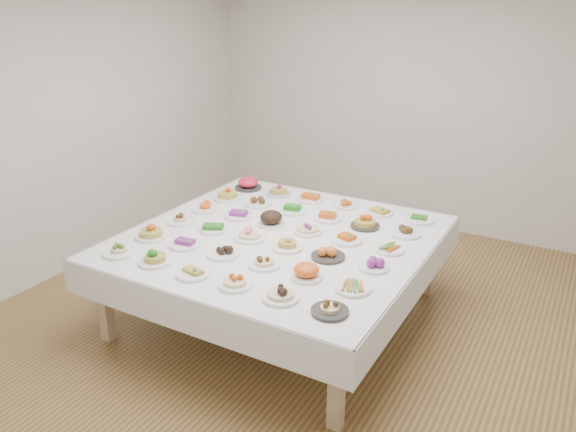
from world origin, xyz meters
The scene contains 38 objects.
room_envelope centered at (0.00, 0.00, 1.83)m, with size 5.02×5.02×2.81m.
display_table centered at (-0.16, -0.18, 0.69)m, with size 2.42×2.42×0.75m.
dish_0 centered at (-1.06, -1.09, 0.80)m, with size 0.25×0.25×0.12m.
dish_1 centered at (-0.71, -1.08, 0.83)m, with size 0.25×0.25×0.16m.
dish_2 centered at (-0.34, -1.09, 0.79)m, with size 0.25×0.25×0.10m.
dish_3 centered at (0.02, -1.08, 0.81)m, with size 0.23×0.23×0.13m.
dish_4 centered at (0.38, -1.07, 0.82)m, with size 0.27×0.27×0.14m.
dish_5 centered at (0.74, -1.08, 0.80)m, with size 0.24×0.24×0.12m.
dish_6 centered at (-1.07, -0.73, 0.83)m, with size 0.27×0.26×0.17m.
dish_7 centered at (-0.71, -0.72, 0.79)m, with size 0.25×0.25×0.11m.
dish_8 centered at (-0.35, -0.71, 0.79)m, with size 0.25×0.25×0.10m.
dish_9 centered at (0.03, -0.72, 0.81)m, with size 0.23×0.23×0.12m.
dish_10 centered at (0.39, -0.73, 0.82)m, with size 0.25×0.25×0.14m.
dish_11 centered at (0.75, -0.72, 0.78)m, with size 0.26×0.25×0.06m.
dish_12 centered at (-1.07, -0.35, 0.80)m, with size 0.24×0.24×0.11m.
dish_13 centered at (-0.70, -0.36, 0.79)m, with size 0.23×0.23×0.10m.
dish_14 centered at (-0.34, -0.35, 0.82)m, with size 0.28×0.28×0.15m.
dish_15 centered at (0.02, -0.36, 0.81)m, with size 0.24×0.24×0.14m.
dish_16 centered at (0.38, -0.35, 0.81)m, with size 0.26×0.26×0.12m.
dish_17 centered at (0.75, -0.35, 0.80)m, with size 0.23×0.23×0.11m.
dish_18 centered at (-1.07, 0.01, 0.79)m, with size 0.25×0.25×0.10m.
dish_19 centered at (-0.70, 0.01, 0.80)m, with size 0.25×0.25×0.11m.
dish_20 centered at (-0.34, 0.00, 0.82)m, with size 0.24×0.24×0.15m.
dish_21 centered at (0.02, 0.01, 0.81)m, with size 0.24×0.24×0.13m.
dish_22 centered at (0.38, 0.01, 0.79)m, with size 0.25×0.25×0.10m.
dish_23 centered at (0.75, 0.00, 0.77)m, with size 0.23×0.23×0.05m.
dish_24 centered at (-1.07, 0.37, 0.83)m, with size 0.27×0.27×0.17m.
dish_25 centered at (-0.71, 0.37, 0.80)m, with size 0.25×0.25×0.12m.
dish_26 centered at (-0.34, 0.38, 0.80)m, with size 0.26×0.26×0.12m.
dish_27 centered at (0.03, 0.36, 0.80)m, with size 0.25×0.25×0.11m.
dish_28 centered at (0.39, 0.36, 0.82)m, with size 0.28×0.27×0.16m.
dish_29 centered at (0.75, 0.38, 0.79)m, with size 0.26×0.26×0.10m.
dish_30 centered at (-1.07, 0.74, 0.83)m, with size 0.27×0.27×0.17m.
dish_31 centered at (-0.70, 0.73, 0.82)m, with size 0.24×0.24×0.14m.
dish_32 centered at (-0.34, 0.74, 0.79)m, with size 0.26×0.26×0.11m.
dish_33 centered at (0.03, 0.74, 0.79)m, with size 0.24×0.24×0.09m.
dish_34 centered at (0.39, 0.72, 0.79)m, with size 0.24×0.24×0.10m.
dish_35 centered at (0.75, 0.74, 0.79)m, with size 0.27×0.27×0.10m.
Camera 1 is at (2.04, -3.89, 2.61)m, focal length 35.00 mm.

